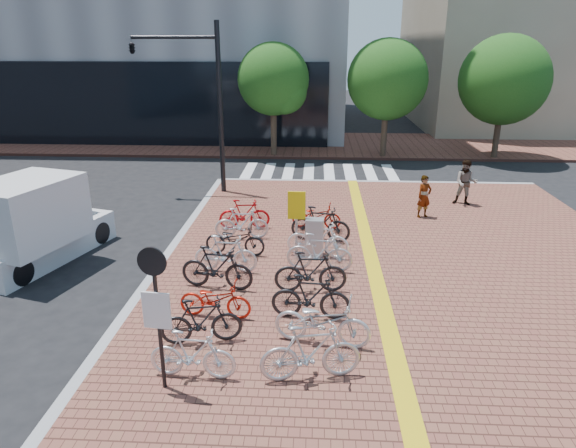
# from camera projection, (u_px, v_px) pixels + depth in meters

# --- Properties ---
(ground) EXTENTS (120.00, 120.00, 0.00)m
(ground) POSITION_uv_depth(u_px,v_px,m) (298.00, 317.00, 11.99)
(ground) COLOR black
(ground) RESTS_ON ground
(kerb_north) EXTENTS (14.00, 0.25, 0.15)m
(kerb_north) POSITION_uv_depth(u_px,v_px,m) (374.00, 183.00, 23.09)
(kerb_north) COLOR gray
(kerb_north) RESTS_ON ground
(far_sidewalk) EXTENTS (70.00, 8.00, 0.15)m
(far_sidewalk) POSITION_uv_depth(u_px,v_px,m) (311.00, 144.00, 31.72)
(far_sidewalk) COLOR brown
(far_sidewalk) RESTS_ON ground
(building_beige) EXTENTS (20.00, 18.00, 18.00)m
(building_beige) POSITION_uv_depth(u_px,v_px,m) (557.00, 0.00, 38.13)
(building_beige) COLOR gray
(building_beige) RESTS_ON ground
(crosswalk) EXTENTS (7.50, 4.00, 0.01)m
(crosswalk) POSITION_uv_depth(u_px,v_px,m) (319.00, 173.00, 25.13)
(crosswalk) COLOR silver
(crosswalk) RESTS_ON ground
(street_trees) EXTENTS (16.20, 4.60, 6.35)m
(street_trees) POSITION_uv_depth(u_px,v_px,m) (407.00, 82.00, 26.77)
(street_trees) COLOR #38281E
(street_trees) RESTS_ON far_sidewalk
(bike_0) EXTENTS (1.66, 0.56, 0.98)m
(bike_0) POSITION_uv_depth(u_px,v_px,m) (192.00, 354.00, 9.42)
(bike_0) COLOR silver
(bike_0) RESTS_ON sidewalk
(bike_1) EXTENTS (1.74, 0.80, 1.01)m
(bike_1) POSITION_uv_depth(u_px,v_px,m) (201.00, 321.00, 10.53)
(bike_1) COLOR black
(bike_1) RESTS_ON sidewalk
(bike_2) EXTENTS (1.71, 0.75, 0.87)m
(bike_2) POSITION_uv_depth(u_px,v_px,m) (215.00, 299.00, 11.56)
(bike_2) COLOR red
(bike_2) RESTS_ON sidewalk
(bike_3) EXTENTS (1.94, 0.82, 1.13)m
(bike_3) POSITION_uv_depth(u_px,v_px,m) (217.00, 268.00, 12.86)
(bike_3) COLOR black
(bike_3) RESTS_ON sidewalk
(bike_4) EXTENTS (1.77, 0.63, 1.04)m
(bike_4) POSITION_uv_depth(u_px,v_px,m) (226.00, 254.00, 13.83)
(bike_4) COLOR white
(bike_4) RESTS_ON sidewalk
(bike_5) EXTENTS (1.82, 0.78, 0.93)m
(bike_5) POSITION_uv_depth(u_px,v_px,m) (235.00, 240.00, 14.96)
(bike_5) COLOR black
(bike_5) RESTS_ON sidewalk
(bike_6) EXTENTS (1.73, 0.61, 1.02)m
(bike_6) POSITION_uv_depth(u_px,v_px,m) (242.00, 223.00, 16.17)
(bike_6) COLOR silver
(bike_6) RESTS_ON sidewalk
(bike_7) EXTENTS (1.73, 0.65, 1.01)m
(bike_7) POSITION_uv_depth(u_px,v_px,m) (244.00, 214.00, 17.05)
(bike_7) COLOR #AE0C10
(bike_7) RESTS_ON sidewalk
(bike_8) EXTENTS (1.95, 0.89, 1.13)m
(bike_8) POSITION_uv_depth(u_px,v_px,m) (311.00, 352.00, 9.35)
(bike_8) COLOR #B6B5BA
(bike_8) RESTS_ON sidewalk
(bike_9) EXTENTS (2.09, 1.05, 1.05)m
(bike_9) POSITION_uv_depth(u_px,v_px,m) (322.00, 321.00, 10.48)
(bike_9) COLOR silver
(bike_9) RESTS_ON sidewalk
(bike_10) EXTENTS (1.81, 0.61, 1.07)m
(bike_10) POSITION_uv_depth(u_px,v_px,m) (311.00, 297.00, 11.46)
(bike_10) COLOR black
(bike_10) RESTS_ON sidewalk
(bike_11) EXTENTS (1.83, 0.63, 1.08)m
(bike_11) POSITION_uv_depth(u_px,v_px,m) (311.00, 272.00, 12.69)
(bike_11) COLOR black
(bike_11) RESTS_ON sidewalk
(bike_12) EXTENTS (1.84, 0.69, 1.08)m
(bike_12) POSITION_uv_depth(u_px,v_px,m) (319.00, 252.00, 13.87)
(bike_12) COLOR silver
(bike_12) RESTS_ON sidewalk
(bike_13) EXTENTS (1.87, 0.81, 1.09)m
(bike_13) POSITION_uv_depth(u_px,v_px,m) (318.00, 239.00, 14.76)
(bike_13) COLOR white
(bike_13) RESTS_ON sidewalk
(bike_14) EXTENTS (1.94, 0.88, 1.13)m
(bike_14) POSITION_uv_depth(u_px,v_px,m) (320.00, 224.00, 15.95)
(bike_14) COLOR black
(bike_14) RESTS_ON sidewalk
(bike_15) EXTENTS (1.69, 0.75, 0.86)m
(bike_15) POSITION_uv_depth(u_px,v_px,m) (316.00, 216.00, 17.12)
(bike_15) COLOR #9E150B
(bike_15) RESTS_ON sidewalk
(pedestrian_a) EXTENTS (0.65, 0.56, 1.52)m
(pedestrian_a) POSITION_uv_depth(u_px,v_px,m) (424.00, 196.00, 18.11)
(pedestrian_a) COLOR gray
(pedestrian_a) RESTS_ON sidewalk
(pedestrian_b) EXTENTS (1.01, 0.89, 1.74)m
(pedestrian_b) POSITION_uv_depth(u_px,v_px,m) (466.00, 183.00, 19.48)
(pedestrian_b) COLOR #4B535F
(pedestrian_b) RESTS_ON sidewalk
(utility_box) EXTENTS (0.54, 0.41, 1.11)m
(utility_box) POSITION_uv_depth(u_px,v_px,m) (314.00, 237.00, 14.90)
(utility_box) COLOR #B4B4B9
(utility_box) RESTS_ON sidewalk
(yellow_sign) EXTENTS (0.51, 0.13, 1.90)m
(yellow_sign) POSITION_uv_depth(u_px,v_px,m) (297.00, 211.00, 14.78)
(yellow_sign) COLOR #B7B7BC
(yellow_sign) RESTS_ON sidewalk
(notice_sign) EXTENTS (0.51, 0.14, 2.76)m
(notice_sign) POSITION_uv_depth(u_px,v_px,m) (156.00, 302.00, 8.70)
(notice_sign) COLOR black
(notice_sign) RESTS_ON sidewalk
(traffic_light_pole) EXTENTS (3.59, 1.39, 6.69)m
(traffic_light_pole) POSITION_uv_depth(u_px,v_px,m) (180.00, 77.00, 20.08)
(traffic_light_pole) COLOR black
(traffic_light_pole) RESTS_ON sidewalk
(box_truck) EXTENTS (3.07, 4.80, 2.57)m
(box_truck) POSITION_uv_depth(u_px,v_px,m) (34.00, 221.00, 14.75)
(box_truck) COLOR silver
(box_truck) RESTS_ON ground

